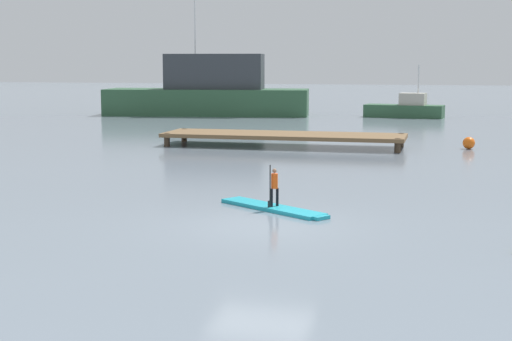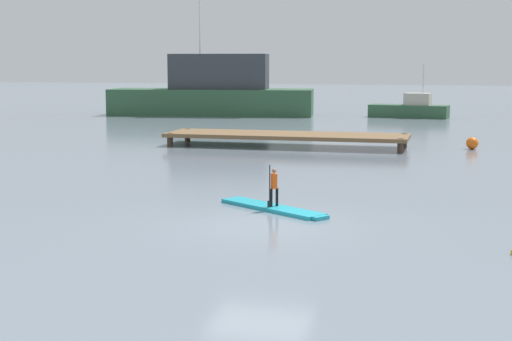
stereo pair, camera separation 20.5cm
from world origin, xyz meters
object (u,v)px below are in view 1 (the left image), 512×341
Objects in this scene: paddleboard_near at (274,208)px; motor_boat_small_navy at (406,109)px; fishing_boat_white_large at (209,92)px; mooring_buoy_near at (469,143)px; paddler_child_solo at (274,185)px.

motor_boat_small_navy is at bearing 87.56° from paddleboard_near.
fishing_boat_white_large reaches higher than mooring_buoy_near.
fishing_boat_white_large is (-12.94, 35.80, 1.02)m from paddler_child_solo.
paddleboard_near is 36.86m from motor_boat_small_navy.
fishing_boat_white_large is at bearing 109.87° from paddleboard_near.
paddleboard_near is 0.63m from paddler_child_solo.
paddler_child_solo reaches higher than paddleboard_near.
paddleboard_near is 38.09m from fishing_boat_white_large.
paddleboard_near is 0.22× the size of fishing_boat_white_large.
motor_boat_small_navy reaches higher than paddleboard_near.
motor_boat_small_navy reaches higher than paddler_child_solo.
paddler_child_solo is at bearing -108.25° from mooring_buoy_near.
paddler_child_solo is (0.00, -0.02, 0.63)m from paddleboard_near.
paddleboard_near is 2.94× the size of paddler_child_solo.
motor_boat_small_navy is at bearing 4.11° from fishing_boat_white_large.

